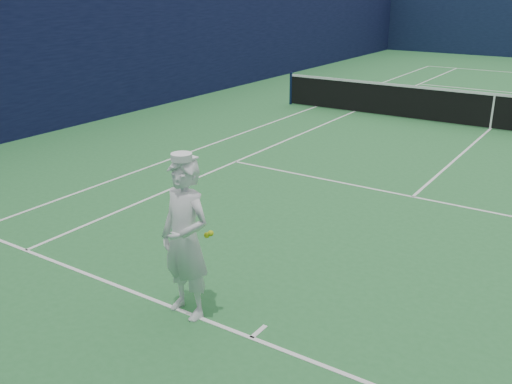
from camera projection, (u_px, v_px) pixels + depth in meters
ground at (490, 129)px, 15.80m from camera, size 80.00×80.00×0.00m
court_markings at (490, 129)px, 15.80m from camera, size 11.03×23.83×0.01m
windscreen_fence at (501, 56)px, 15.11m from camera, size 20.12×36.12×4.00m
tennis_net at (493, 110)px, 15.61m from camera, size 12.88×0.09×1.07m
tennis_player at (185, 239)px, 6.66m from camera, size 0.79×0.59×2.03m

